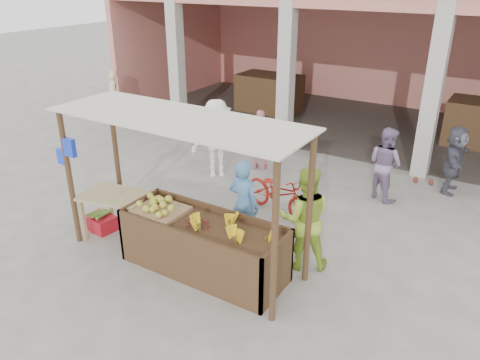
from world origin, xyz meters
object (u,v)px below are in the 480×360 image
Objects in this scene: fruit_stall at (203,248)px; side_table at (115,202)px; motorcycle at (279,192)px; vendor_green at (305,216)px; red_crate at (101,223)px; vendor_blue at (244,202)px.

side_table reaches higher than fruit_stall.
side_table is 0.70× the size of motorcycle.
vendor_green reaches higher than fruit_stall.
motorcycle is at bearing 50.22° from red_crate.
red_crate is at bearing 157.32° from side_table.
vendor_blue is at bearing 27.43° from red_crate.
motorcycle reaches higher than fruit_stall.
red_crate is at bearing 24.11° from vendor_blue.
motorcycle is (2.45, 2.23, 0.32)m from red_crate.
vendor_green is (1.07, 0.03, 0.04)m from vendor_blue.
fruit_stall is 4.98× the size of red_crate.
vendor_green is 1.01× the size of motorcycle.
side_table is 0.82m from red_crate.
motorcycle is at bearing -83.91° from vendor_blue.
red_crate is 0.30× the size of motorcycle.
red_crate is (-2.32, 0.03, -0.26)m from fruit_stall.
vendor_green is at bearing 4.92° from side_table.
side_table is at bearing -1.36° from red_crate.
motorcycle reaches higher than red_crate.
vendor_green reaches higher than vendor_blue.
vendor_blue is at bearing -161.36° from motorcycle.
side_table reaches higher than red_crate.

